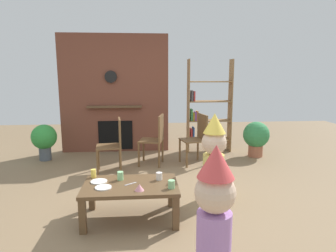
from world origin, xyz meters
The scene contains 19 objects.
ground_plane centered at (0.00, 0.00, 0.00)m, with size 12.00×12.00×0.00m, color #846B4C.
brick_fireplace_feature centered at (-0.77, 2.60, 1.19)m, with size 2.20×0.28×2.40m.
bookshelf centered at (1.10, 2.40, 0.88)m, with size 0.90×0.28×1.90m.
coffee_table centered at (-0.34, -0.47, 0.35)m, with size 1.05×0.65×0.41m.
paper_cup_near_left centered at (-0.79, -0.21, 0.46)m, with size 0.06×0.06×0.10m, color #F2CC4C.
paper_cup_near_right centered at (0.10, -0.62, 0.45)m, with size 0.07×0.07×0.09m, color #8CD18C.
paper_cup_center centered at (-0.01, -0.35, 0.45)m, with size 0.07×0.07×0.09m, color silver.
paper_cup_far_left centered at (-0.46, -0.32, 0.46)m, with size 0.07×0.07×0.10m, color #8CD18C.
paper_plate_front centered at (-0.70, -0.37, 0.42)m, with size 0.19×0.19×0.01m, color white.
paper_plate_rear centered at (-0.63, -0.55, 0.42)m, with size 0.18×0.18×0.01m, color white.
birthday_cake_slice centered at (-0.24, -0.65, 0.45)m, with size 0.10×0.10×0.07m, color pink.
table_fork centered at (-0.34, -0.47, 0.41)m, with size 0.15×0.02×0.01m, color silver.
child_with_cone_hat centered at (0.34, -1.59, 0.59)m, with size 0.31×0.31×1.12m.
child_in_pink centered at (0.70, -0.04, 0.60)m, with size 0.31×0.31×1.14m.
dining_chair_left centered at (-0.67, 1.18, 0.51)m, with size 0.44×0.44×0.90m.
dining_chair_middle centered at (0.03, 1.54, 0.51)m, with size 0.48×0.48×0.90m.
dining_chair_right centered at (0.78, 1.55, 0.51)m, with size 0.48×0.48×0.90m.
potted_plant_tall centered at (2.01, 1.92, 0.40)m, with size 0.51×0.51×0.69m.
potted_plant_short centered at (-2.05, 1.99, 0.41)m, with size 0.46×0.46×0.68m.
Camera 1 is at (-0.18, -3.65, 1.64)m, focal length 32.02 mm.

